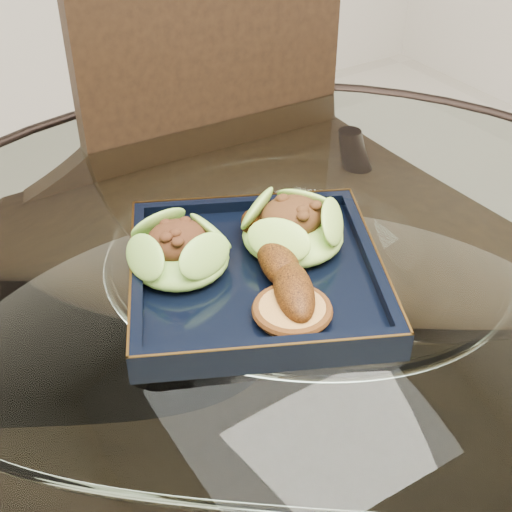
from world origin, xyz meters
TOP-DOWN VIEW (x-y plane):
  - dining_table at (-0.00, -0.00)m, footprint 1.13×1.13m
  - dining_chair at (0.12, 0.30)m, footprint 0.47×0.47m
  - navy_plate at (-0.05, 0.03)m, footprint 0.36×0.36m
  - lettuce_wrap_left at (-0.11, 0.08)m, footprint 0.13×0.13m
  - lettuce_wrap_right at (0.01, 0.05)m, footprint 0.14×0.14m
  - roasted_plantain at (-0.03, 0.01)m, footprint 0.09×0.19m
  - crumb_patty at (-0.06, -0.06)m, footprint 0.08×0.08m

SIDE VIEW (x-z plane):
  - dining_chair at x=0.12m, z-range 0.06..1.12m
  - dining_table at x=0.00m, z-range 0.21..0.98m
  - navy_plate at x=-0.05m, z-range 0.76..0.78m
  - crumb_patty at x=-0.06m, z-range 0.78..0.80m
  - roasted_plantain at x=-0.03m, z-range 0.78..0.82m
  - lettuce_wrap_left at x=-0.11m, z-range 0.78..0.82m
  - lettuce_wrap_right at x=0.01m, z-range 0.78..0.82m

